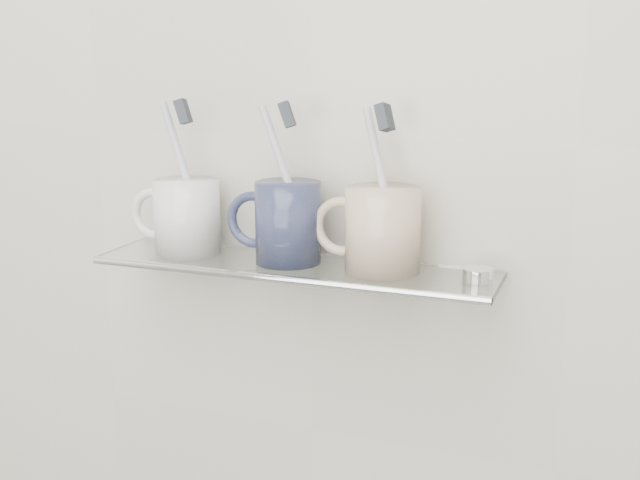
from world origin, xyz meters
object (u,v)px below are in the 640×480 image
at_px(mug_left, 187,217).
at_px(mug_right, 383,230).
at_px(shelf_glass, 294,267).
at_px(mug_center, 288,223).

relative_size(mug_left, mug_right, 0.95).
bearing_deg(mug_right, shelf_glass, 159.59).
relative_size(mug_left, mug_center, 0.95).
bearing_deg(mug_right, mug_left, 157.02).
bearing_deg(shelf_glass, mug_center, 151.06).
bearing_deg(mug_left, mug_right, -13.06).
bearing_deg(shelf_glass, mug_left, 178.08).
bearing_deg(mug_center, mug_left, -161.71).
relative_size(shelf_glass, mug_center, 5.00).
xyz_separation_m(shelf_glass, mug_center, (-0.01, 0.00, 0.05)).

